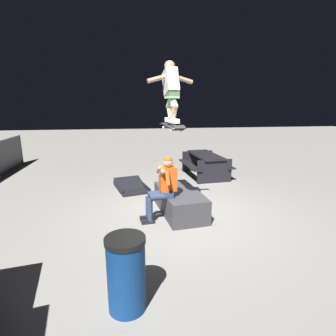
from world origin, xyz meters
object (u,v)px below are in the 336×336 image
Objects in this scene: person_sitting_on_ledge at (163,185)px; picnic_table_back at (205,162)px; kicker_ramp at (131,187)px; ledge_box_main at (180,202)px; skater_airborne at (171,89)px; skateboard at (172,126)px; trash_bin at (126,273)px.

person_sitting_on_ledge reaches higher than picnic_table_back.
picnic_table_back reaches higher than kicker_ramp.
ledge_box_main is 1.22× the size of kicker_ramp.
picnic_table_back is (2.85, -1.38, 0.24)m from ledge_box_main.
skateboard is at bearing -171.12° from skater_airborne.
picnic_table_back is (1.04, -2.44, 0.45)m from kicker_ramp.
person_sitting_on_ledge is 3.66m from picnic_table_back.
skater_airborne is 4.19m from picnic_table_back.
skater_airborne is at bearing -159.88° from kicker_ramp.
trash_bin is at bearing 163.22° from person_sitting_on_ledge.
ledge_box_main is 0.89× the size of picnic_table_back.
skateboard is 3.04m from kicker_ramp.
ledge_box_main is at bearing -51.58° from person_sitting_on_ledge.
kicker_ramp is (2.14, 0.64, -0.70)m from person_sitting_on_ledge.
skateboard reaches higher than kicker_ramp.
ledge_box_main is 1.77× the size of trash_bin.
ledge_box_main is 3.18m from picnic_table_back.
skater_airborne is 3.47m from kicker_ramp.
ledge_box_main is 2.42m from skater_airborne.
skateboard reaches higher than person_sitting_on_ledge.
person_sitting_on_ledge is (-0.33, 0.42, 0.50)m from ledge_box_main.
skateboard is (-0.09, -0.17, 1.19)m from person_sitting_on_ledge.
person_sitting_on_ledge is 2.51m from trash_bin.
skater_airborne is (-0.37, 0.26, 2.38)m from ledge_box_main.
skater_airborne is 1.22× the size of trash_bin.
picnic_table_back is 1.99× the size of trash_bin.
skateboard is at bearing 153.51° from picnic_table_back.
kicker_ramp is at bearing 19.85° from skateboard.
picnic_table_back is (3.27, -1.63, -1.45)m from skateboard.
person_sitting_on_ledge is 1.20× the size of skater_airborne.
person_sitting_on_ledge is 1.89m from skater_airborne.
trash_bin is at bearing 157.31° from ledge_box_main.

